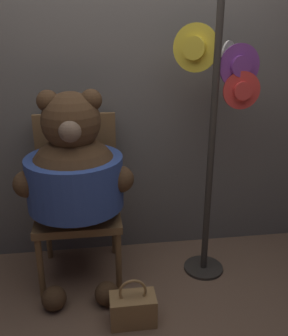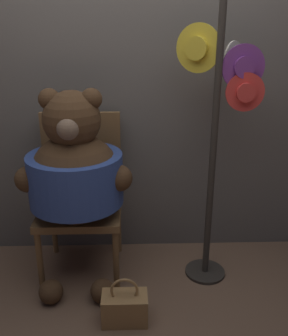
{
  "view_description": "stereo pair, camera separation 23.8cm",
  "coord_description": "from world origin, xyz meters",
  "px_view_note": "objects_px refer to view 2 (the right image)",
  "views": [
    {
      "loc": [
        -0.21,
        -1.99,
        1.65
      ],
      "look_at": [
        0.09,
        0.21,
        0.81
      ],
      "focal_mm": 40.0,
      "sensor_mm": 36.0,
      "label": 1
    },
    {
      "loc": [
        0.02,
        -2.01,
        1.65
      ],
      "look_at": [
        0.09,
        0.21,
        0.81
      ],
      "focal_mm": 40.0,
      "sensor_mm": 36.0,
      "label": 2
    }
  ],
  "objects_px": {
    "chair": "(81,190)",
    "hat_display_rack": "(219,120)",
    "handbag_on_ground": "(125,307)",
    "teddy_bear": "(75,173)"
  },
  "relations": [
    {
      "from": "chair",
      "to": "teddy_bear",
      "type": "height_order",
      "value": "teddy_bear"
    },
    {
      "from": "teddy_bear",
      "to": "hat_display_rack",
      "type": "bearing_deg",
      "value": 2.84
    },
    {
      "from": "teddy_bear",
      "to": "handbag_on_ground",
      "type": "distance_m",
      "value": 0.87
    },
    {
      "from": "hat_display_rack",
      "to": "teddy_bear",
      "type": "bearing_deg",
      "value": -177.16
    },
    {
      "from": "chair",
      "to": "teddy_bear",
      "type": "relative_size",
      "value": 0.84
    },
    {
      "from": "chair",
      "to": "hat_display_rack",
      "type": "relative_size",
      "value": 0.61
    },
    {
      "from": "hat_display_rack",
      "to": "handbag_on_ground",
      "type": "height_order",
      "value": "hat_display_rack"
    },
    {
      "from": "hat_display_rack",
      "to": "handbag_on_ground",
      "type": "xyz_separation_m",
      "value": [
        -0.6,
        -0.48,
        -1.01
      ]
    },
    {
      "from": "handbag_on_ground",
      "to": "chair",
      "type": "bearing_deg",
      "value": 116.15
    },
    {
      "from": "chair",
      "to": "hat_display_rack",
      "type": "distance_m",
      "value": 1.06
    }
  ]
}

